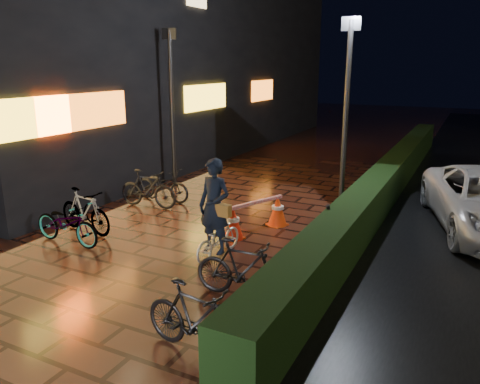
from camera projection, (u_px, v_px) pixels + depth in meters
The scene contains 10 objects.
ground at pixel (117, 281), 8.36m from camera, with size 80.00×80.00×0.00m, color #381911.
hedge at pixel (388, 179), 13.69m from camera, with size 0.70×20.00×1.00m, color black.
storefront_block at pixel (119, 47), 21.20m from camera, with size 12.09×22.00×9.00m.
lamp_post_hedge at pixel (346, 110), 11.57m from camera, with size 0.46×0.14×4.84m.
lamp_post_sf at pixel (172, 102), 14.30m from camera, with size 0.46×0.16×4.78m.
cyclist at pixel (216, 221), 9.23m from camera, with size 0.75×1.46×2.02m.
traffic_barrier at pixel (256, 216), 10.76m from camera, with size 1.07×1.81×0.75m.
cart_assembly at pixel (340, 226), 9.51m from camera, with size 0.68×0.72×1.10m.
parked_bikes_storefront at pixel (120, 200), 11.61m from camera, with size 1.94×4.29×1.03m.
parked_bikes_hedge at pixel (222, 292), 6.87m from camera, with size 1.87×2.31×1.03m.
Camera 1 is at (5.40, -5.84, 3.75)m, focal length 35.00 mm.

